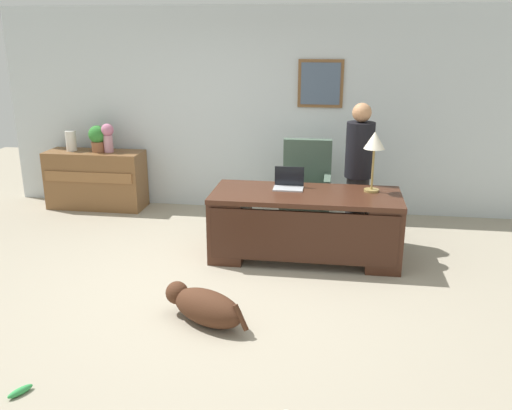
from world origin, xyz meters
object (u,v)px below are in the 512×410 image
(dog_lying, at_px, (204,306))
(vase_with_flowers, at_px, (108,136))
(credenza, at_px, (96,180))
(desk_lamp, at_px, (374,144))
(person_standing, at_px, (358,172))
(laptop, at_px, (289,183))
(armchair, at_px, (306,189))
(desk, at_px, (305,223))
(potted_plant, at_px, (98,137))
(vase_empty, at_px, (71,141))
(dog_toy_bone, at_px, (20,391))

(dog_lying, distance_m, vase_with_flowers, 3.68)
(credenza, distance_m, desk_lamp, 3.97)
(person_standing, bearing_deg, dog_lying, -121.09)
(laptop, bearing_deg, vase_with_flowers, 154.53)
(armchair, bearing_deg, dog_lying, -105.07)
(laptop, bearing_deg, desk, -44.06)
(desk, height_order, dog_lying, desk)
(potted_plant, bearing_deg, dog_lying, -53.46)
(laptop, bearing_deg, vase_empty, 158.50)
(potted_plant, bearing_deg, desk_lamp, -18.78)
(laptop, distance_m, desk_lamp, 0.99)
(person_standing, bearing_deg, credenza, 167.61)
(credenza, xyz_separation_m, desk_lamp, (3.68, -1.23, 0.84))
(desk_lamp, height_order, vase_empty, desk_lamp)
(vase_empty, distance_m, dog_toy_bone, 4.45)
(armchair, distance_m, desk_lamp, 1.35)
(desk_lamp, height_order, dog_toy_bone, desk_lamp)
(dog_lying, bearing_deg, vase_empty, 131.16)
(desk, xyz_separation_m, desk_lamp, (0.69, 0.19, 0.84))
(laptop, xyz_separation_m, vase_empty, (-3.11, 1.23, 0.15))
(person_standing, xyz_separation_m, potted_plant, (-3.48, 0.78, 0.17))
(armchair, relative_size, vase_empty, 3.96)
(armchair, xyz_separation_m, dog_lying, (-0.69, -2.55, -0.33))
(credenza, height_order, potted_plant, potted_plant)
(vase_empty, bearing_deg, laptop, -21.50)
(vase_empty, relative_size, dog_toy_bone, 1.52)
(desk, relative_size, armchair, 1.83)
(desk_lamp, bearing_deg, credenza, 161.59)
(person_standing, bearing_deg, potted_plant, 167.33)
(armchair, xyz_separation_m, vase_empty, (-3.26, 0.39, 0.45))
(vase_with_flowers, bearing_deg, desk_lamp, -19.52)
(vase_empty, bearing_deg, armchair, -6.75)
(desk_lamp, height_order, vase_with_flowers, desk_lamp)
(credenza, distance_m, vase_empty, 0.62)
(desk, bearing_deg, dog_toy_bone, -123.49)
(vase_empty, bearing_deg, dog_toy_bone, -68.98)
(desk, height_order, armchair, armchair)
(person_standing, relative_size, desk_lamp, 2.51)
(person_standing, height_order, vase_empty, person_standing)
(desk_lamp, bearing_deg, armchair, 131.35)
(potted_plant, bearing_deg, person_standing, -12.67)
(desk_lamp, bearing_deg, person_standing, 105.94)
(laptop, relative_size, vase_with_flowers, 0.82)
(dog_lying, bearing_deg, vase_with_flowers, 124.64)
(vase_with_flowers, bearing_deg, armchair, -8.07)
(desk, xyz_separation_m, vase_empty, (-3.31, 1.42, 0.53))
(laptop, xyz_separation_m, potted_plant, (-2.72, 1.23, 0.21))
(dog_lying, bearing_deg, credenza, 127.47)
(credenza, xyz_separation_m, person_standing, (3.55, -0.78, 0.43))
(desk, xyz_separation_m, armchair, (-0.05, 1.03, 0.08))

